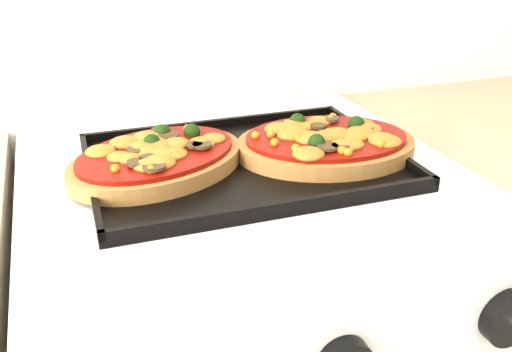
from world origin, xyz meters
name	(u,v)px	position (x,y,z in m)	size (l,w,h in m)	color
control_panel	(349,346)	(0.01, 1.39, 0.85)	(0.60, 0.02, 0.09)	silver
knob_right	(509,318)	(0.19, 1.37, 0.85)	(0.06, 0.06, 0.02)	black
baking_tray	(244,160)	(0.02, 1.70, 0.92)	(0.42, 0.31, 0.02)	black
pizza_left	(157,157)	(-0.10, 1.72, 0.94)	(0.25, 0.18, 0.04)	#9A6135
pizza_right	(326,142)	(0.13, 1.69, 0.94)	(0.25, 0.19, 0.04)	#9A6135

